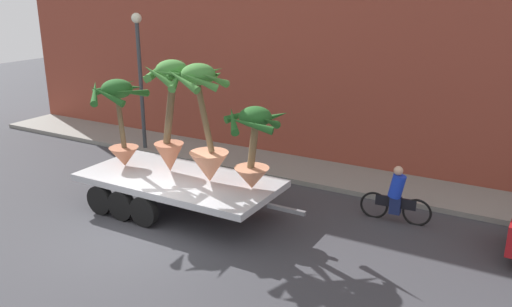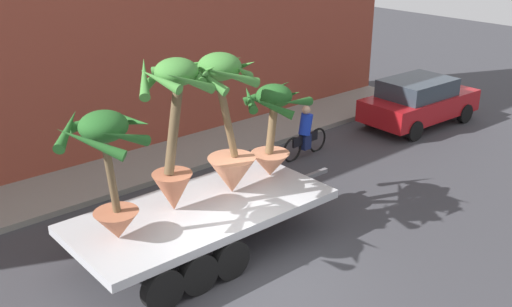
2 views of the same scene
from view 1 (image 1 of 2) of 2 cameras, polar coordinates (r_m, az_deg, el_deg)
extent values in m
plane|color=#38383D|center=(13.29, -12.15, -8.74)|extent=(60.00, 60.00, 0.00)
cube|color=gray|center=(17.86, 0.83, -1.05)|extent=(24.00, 2.20, 0.15)
cube|color=brown|center=(18.47, 3.51, 13.18)|extent=(24.00, 1.20, 8.73)
cube|color=#B7BABF|center=(14.15, -8.39, -2.90)|extent=(5.42, 2.55, 0.18)
cylinder|color=black|center=(16.22, -10.60, -2.14)|extent=(0.80, 0.22, 0.80)
cylinder|color=black|center=(14.62, -16.59, -4.86)|extent=(0.80, 0.22, 0.80)
cylinder|color=black|center=(15.76, -8.48, -2.61)|extent=(0.80, 0.22, 0.80)
cylinder|color=black|center=(14.11, -14.43, -5.50)|extent=(0.80, 0.22, 0.80)
cylinder|color=black|center=(15.33, -6.23, -3.12)|extent=(0.80, 0.22, 0.80)
cylinder|color=black|center=(13.62, -12.10, -6.18)|extent=(0.80, 0.22, 0.80)
cube|color=slate|center=(12.61, 3.33, -6.12)|extent=(1.00, 0.10, 0.10)
cone|color=#B26647|center=(15.21, -14.17, -0.33)|extent=(0.83, 0.83, 0.55)
cylinder|color=brown|center=(14.94, -14.59, 3.72)|extent=(0.26, 0.14, 1.66)
ellipsoid|color=#235B23|center=(14.79, -14.94, 6.84)|extent=(0.85, 0.85, 0.53)
cone|color=#235B23|center=(14.39, -13.38, 6.50)|extent=(0.26, 1.16, 0.42)
cone|color=#235B23|center=(15.07, -13.45, 7.02)|extent=(0.99, 0.38, 0.35)
cone|color=#235B23|center=(15.40, -15.19, 7.05)|extent=(0.93, 1.08, 0.47)
cone|color=#235B23|center=(14.84, -17.19, 6.39)|extent=(0.94, 1.00, 0.60)
cone|color=#235B23|center=(14.37, -15.96, 6.11)|extent=(1.05, 0.44, 0.60)
cone|color=tan|center=(13.11, -0.46, -2.69)|extent=(0.89, 0.89, 0.55)
cylinder|color=brown|center=(12.79, -0.28, 1.20)|extent=(0.35, 0.18, 1.33)
ellipsoid|color=#235B23|center=(12.60, -0.09, 4.04)|extent=(0.80, 0.80, 0.50)
cone|color=#235B23|center=(12.44, 1.58, 3.47)|extent=(0.23, 0.84, 0.51)
cone|color=#235B23|center=(12.93, 1.99, 4.06)|extent=(1.10, 0.68, 0.59)
cone|color=#235B23|center=(13.07, -1.25, 4.37)|extent=(0.74, 1.04, 0.40)
cone|color=#235B23|center=(12.55, -2.53, 3.65)|extent=(0.82, 0.98, 0.55)
cone|color=#235B23|center=(12.07, -0.73, 3.20)|extent=(1.17, 0.52, 0.45)
cone|color=#B26647|center=(14.48, -9.41, -0.42)|extent=(0.81, 0.81, 0.80)
cylinder|color=brown|center=(14.04, -9.34, 4.97)|extent=(0.56, 0.20, 2.02)
ellipsoid|color=#428438|center=(13.79, -9.19, 9.01)|extent=(0.83, 0.83, 0.52)
cone|color=#428438|center=(13.41, -7.51, 8.51)|extent=(0.34, 1.12, 0.60)
cone|color=#428438|center=(13.89, -6.76, 9.01)|extent=(1.01, 0.96, 0.43)
cone|color=#428438|center=(14.19, -8.32, 8.94)|extent=(0.92, 0.36, 0.57)
cone|color=#428438|center=(14.35, -10.01, 8.98)|extent=(0.78, 1.11, 0.65)
cone|color=#428438|center=(13.98, -10.99, 8.82)|extent=(0.47, 0.98, 0.43)
cone|color=#428438|center=(13.44, -10.64, 8.35)|extent=(1.02, 0.27, 0.60)
cone|color=#428438|center=(13.26, -8.79, 8.50)|extent=(0.89, 0.95, 0.42)
cone|color=tan|center=(13.59, -5.10, -1.47)|extent=(1.02, 1.02, 0.80)
cylinder|color=brown|center=(13.27, -5.72, 4.31)|extent=(0.58, 0.15, 1.98)
ellipsoid|color=#428438|center=(13.14, -6.32, 8.60)|extent=(0.86, 0.86, 0.54)
cone|color=#428438|center=(12.84, -4.54, 8.09)|extent=(0.27, 1.04, 0.56)
cone|color=#428438|center=(13.28, -4.41, 8.48)|extent=(0.85, 0.73, 0.46)
cone|color=#428438|center=(13.65, -5.73, 8.73)|extent=(1.06, 0.55, 0.46)
cone|color=#428438|center=(13.60, -7.79, 8.71)|extent=(0.52, 1.16, 0.38)
cone|color=#428438|center=(13.32, -8.56, 8.25)|extent=(0.55, 1.07, 0.63)
cone|color=#428438|center=(12.78, -8.09, 7.94)|extent=(1.13, 0.38, 0.58)
cone|color=#428438|center=(12.69, -6.27, 7.88)|extent=(0.89, 0.73, 0.57)
torus|color=black|center=(14.01, 17.14, -6.18)|extent=(0.74, 0.11, 0.74)
torus|color=black|center=(14.18, 12.75, -5.52)|extent=(0.74, 0.11, 0.74)
cube|color=black|center=(14.02, 14.99, -5.18)|extent=(1.04, 0.13, 0.28)
cylinder|color=#1938C6|center=(13.85, 15.13, -3.46)|extent=(0.47, 0.37, 0.65)
sphere|color=tan|center=(13.71, 15.27, -1.82)|extent=(0.24, 0.24, 0.24)
cube|color=navy|center=(14.05, 14.96, -5.48)|extent=(0.30, 0.26, 0.44)
cylinder|color=#383D42|center=(19.23, -12.42, 7.07)|extent=(0.14, 0.14, 4.50)
sphere|color=#EAEACC|center=(18.95, -12.91, 14.21)|extent=(0.36, 0.36, 0.36)
camera|label=2|loc=(14.51, -56.41, 12.85)|focal=41.43mm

